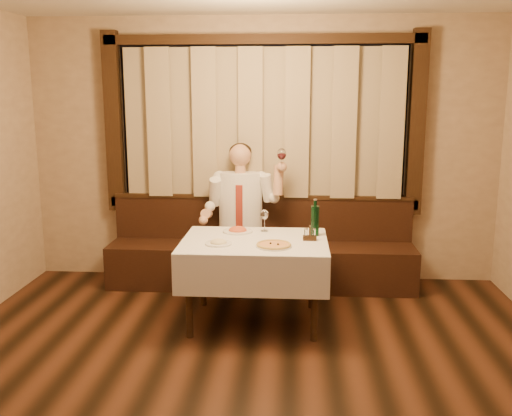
# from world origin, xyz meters

# --- Properties ---
(room) EXTENTS (5.01, 6.01, 2.81)m
(room) POSITION_xyz_m (-0.00, 0.97, 1.50)
(room) COLOR black
(room) RESTS_ON ground
(banquette) EXTENTS (3.20, 0.61, 0.94)m
(banquette) POSITION_xyz_m (0.00, 2.72, 0.31)
(banquette) COLOR black
(banquette) RESTS_ON ground
(dining_table) EXTENTS (1.27, 0.97, 0.76)m
(dining_table) POSITION_xyz_m (0.00, 1.70, 0.65)
(dining_table) COLOR black
(dining_table) RESTS_ON ground
(pizza) EXTENTS (0.31, 0.31, 0.03)m
(pizza) POSITION_xyz_m (0.18, 1.49, 0.77)
(pizza) COLOR white
(pizza) RESTS_ON dining_table
(pasta_red) EXTENTS (0.27, 0.27, 0.09)m
(pasta_red) POSITION_xyz_m (-0.17, 1.97, 0.79)
(pasta_red) COLOR white
(pasta_red) RESTS_ON dining_table
(pasta_cream) EXTENTS (0.23, 0.23, 0.08)m
(pasta_cream) POSITION_xyz_m (-0.30, 1.54, 0.79)
(pasta_cream) COLOR white
(pasta_cream) RESTS_ON dining_table
(green_bottle) EXTENTS (0.07, 0.07, 0.33)m
(green_bottle) POSITION_xyz_m (0.53, 1.89, 0.90)
(green_bottle) COLOR #0D3D1B
(green_bottle) RESTS_ON dining_table
(table_wine_glass) EXTENTS (0.08, 0.08, 0.21)m
(table_wine_glass) POSITION_xyz_m (0.07, 2.01, 0.91)
(table_wine_glass) COLOR white
(table_wine_glass) RESTS_ON dining_table
(cruet_caddy) EXTENTS (0.12, 0.06, 0.13)m
(cruet_caddy) POSITION_xyz_m (0.48, 1.72, 0.80)
(cruet_caddy) COLOR black
(cruet_caddy) RESTS_ON dining_table
(seated_man) EXTENTS (0.85, 0.64, 1.51)m
(seated_man) POSITION_xyz_m (-0.21, 2.63, 0.86)
(seated_man) COLOR black
(seated_man) RESTS_ON ground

